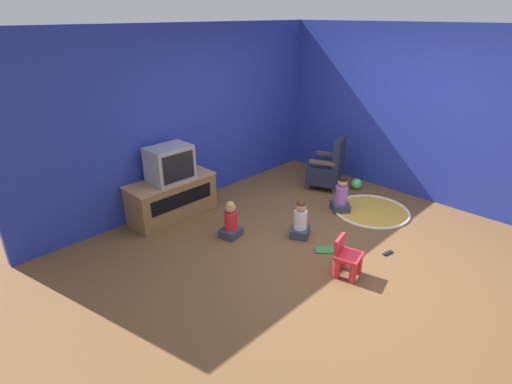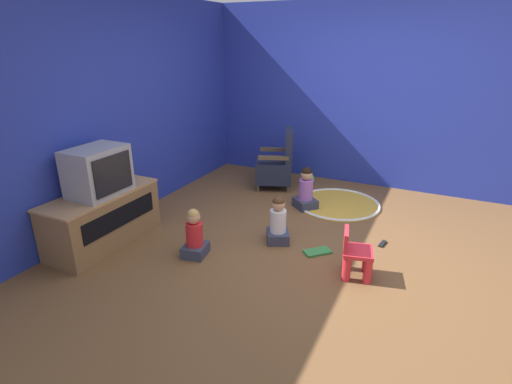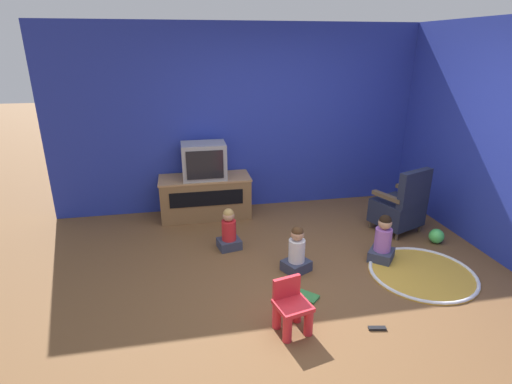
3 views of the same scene
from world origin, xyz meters
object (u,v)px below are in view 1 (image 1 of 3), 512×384
Objects in this scene: television at (170,164)px; child_watching_center at (341,196)px; black_armchair at (328,168)px; tv_cabinet at (172,197)px; child_watching_left at (300,221)px; remote_control at (388,253)px; yellow_kid_chair at (347,259)px; book at (326,250)px; toy_ball at (356,184)px; child_watching_right at (231,221)px.

television is 2.50m from child_watching_center.
child_watching_center is (-0.57, -0.65, -0.10)m from black_armchair.
black_armchair is (2.41, -0.97, 0.04)m from tv_cabinet.
child_watching_left is 3.35× the size of remote_control.
child_watching_left is at bearing -63.18° from tv_cabinet.
book is at bearing 46.63° from yellow_kid_chair.
toy_ball is at bearing 105.01° from black_armchair.
child_watching_right is (-0.33, 1.54, 0.02)m from yellow_kid_chair.
child_watching_left is 1.89m from toy_ball.
television reaches higher than black_armchair.
child_watching_left is at bearing 57.67° from yellow_kid_chair.
television is at bearing 88.38° from yellow_kid_chair.
black_armchair reaches higher than book.
child_watching_right is 1.27m from book.
tv_cabinet reaches higher than yellow_kid_chair.
yellow_kid_chair is at bearing -78.33° from tv_cabinet.
child_watching_left is at bearing -171.15° from toy_ball.
tv_cabinet is 7.99× the size of remote_control.
toy_ball is at bearing -26.86° from tv_cabinet.
black_armchair is 5.55× the size of remote_control.
child_watching_right is 2.53m from toy_ball.
black_armchair is at bearing -10.05° from child_watching_right.
child_watching_left is at bearing 133.01° from child_watching_center.
television is at bearing 90.09° from child_watching_center.
tv_cabinet is 6.94× the size of toy_ball.
tv_cabinet is at bearing 88.25° from yellow_kid_chair.
remote_control is (-1.45, -1.33, -0.08)m from toy_ball.
black_armchair is 2.21m from child_watching_right.
tv_cabinet is at bearing 89.66° from child_watching_left.
child_watching_right is (-2.21, -0.05, -0.12)m from black_armchair.
tv_cabinet is 2.45m from child_watching_center.
child_watching_center is 1.85× the size of book.
black_armchair is at bearing -113.20° from remote_control.
book is at bearing -124.47° from child_watching_left.
black_armchair reaches higher than child_watching_right.
child_watching_left is at bearing -62.77° from television.
toy_ball is at bearing -126.77° from remote_control.
black_armchair is at bearing 126.53° from toy_ball.
black_armchair is at bearing -3.62° from child_watching_left.
remote_control is (0.72, -0.14, -0.19)m from yellow_kid_chair.
tv_cabinet reaches higher than child_watching_right.
yellow_kid_chair is 2.55× the size of toy_ball.
child_watching_center reaches higher than child_watching_left.
remote_control is at bearing -64.90° from television.
tv_cabinet reaches higher than child_watching_center.
book is 0.74m from remote_control.
television reaches higher than tv_cabinet.
yellow_kid_chair is at bearing -78.20° from television.
book is at bearing -158.41° from toy_ball.
book is (0.58, -1.11, -0.21)m from child_watching_right.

